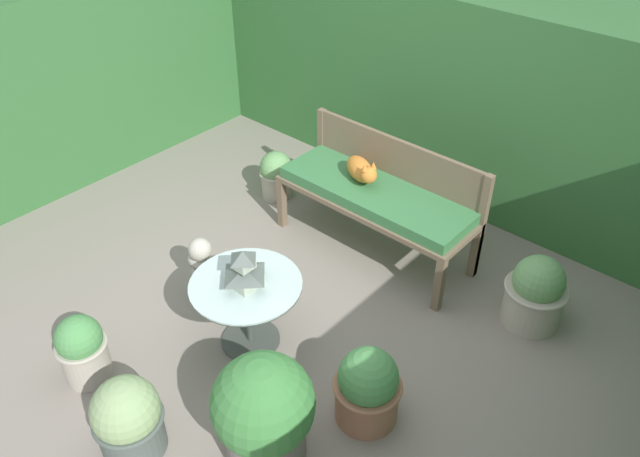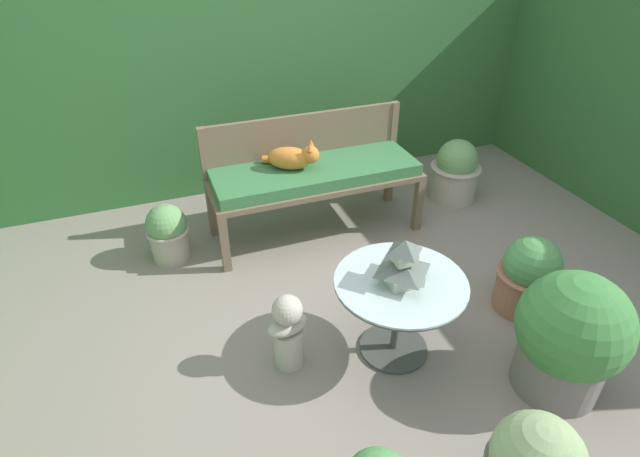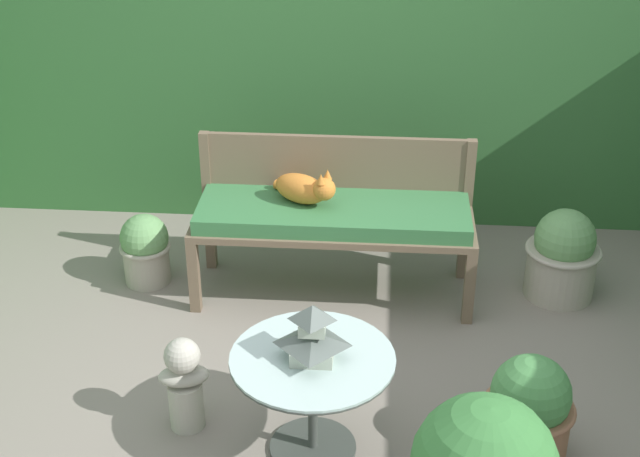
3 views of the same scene
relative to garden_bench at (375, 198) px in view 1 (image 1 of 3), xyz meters
The scene contains 15 objects.
ground 1.14m from the garden_bench, 94.63° to the right, with size 30.00×30.00×0.00m, color gray.
foliage_hedge_back 1.50m from the garden_bench, 93.29° to the left, with size 6.40×1.02×1.77m, color #336633.
foliage_hedge_left 3.07m from the garden_bench, 163.96° to the right, with size 0.70×3.56×1.73m, color #336633.
garden_bench is the anchor object (origin of this frame).
bench_backrest 0.31m from the garden_bench, 90.00° to the left, with size 1.61×0.06×0.90m.
cat 0.24m from the garden_bench, 169.83° to the left, with size 0.39×0.34×0.23m.
patio_table 1.36m from the garden_bench, 90.19° to the right, with size 0.73×0.73×0.52m.
pagoda_birdhouse 1.37m from the garden_bench, 90.19° to the right, with size 0.25×0.25×0.27m.
garden_bust 1.41m from the garden_bench, 116.45° to the right, with size 0.26×0.18×0.49m.
potted_plant_table_near 1.36m from the garden_bench, ahead, with size 0.44×0.44×0.55m.
potted_plant_bench_right 1.65m from the garden_bench, 53.84° to the right, with size 0.42×0.42×0.52m.
potted_plant_bench_left 2.03m from the garden_bench, 69.82° to the right, with size 0.57×0.57×0.73m.
potted_plant_patio_mid 1.17m from the garden_bench, behind, with size 0.31×0.31×0.44m.
potted_plant_path_edge 2.34m from the garden_bench, 104.13° to the right, with size 0.33×0.33×0.49m.
potted_plant_table_far 2.39m from the garden_bench, 87.66° to the right, with size 0.40×0.40×0.53m.
Camera 1 is at (2.40, -2.25, 3.18)m, focal length 35.00 mm.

